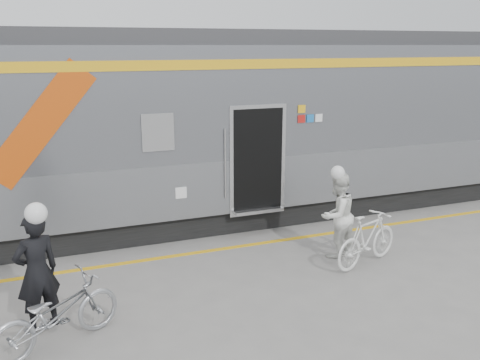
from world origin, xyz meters
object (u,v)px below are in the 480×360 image
man (37,272)px  woman (337,215)px  bicycle_left (56,314)px  bicycle_right (367,239)px

man → woman: 5.18m
man → bicycle_left: bearing=85.4°
woman → man: bearing=-10.8°
woman → bicycle_left: bearing=-4.3°
bicycle_right → man: bearing=73.0°
man → bicycle_right: bearing=157.5°
bicycle_left → woman: 5.10m
man → woman: man is taller
man → woman: size_ratio=1.06×
bicycle_left → man: bearing=-4.6°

